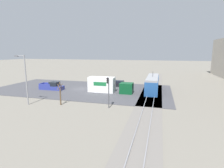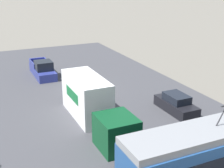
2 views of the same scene
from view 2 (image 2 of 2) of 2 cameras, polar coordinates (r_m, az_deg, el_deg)
The scene contains 6 objects.
ground_plane at distance 32.01m, azimuth -5.41°, elevation -1.18°, with size 320.00×320.00×0.00m, color slate.
road_surface at distance 31.99m, azimuth -5.41°, elevation -1.12°, with size 20.69×42.50×0.08m.
light_rail_tram at distance 19.24m, azimuth 19.64°, elevation -11.38°, with size 12.43×2.70×4.47m.
box_truck at distance 24.47m, azimuth -3.56°, elevation -3.65°, with size 2.44×10.04×3.36m.
pickup_truck at distance 36.92m, azimuth -12.56°, elevation 2.55°, with size 1.99×5.86×1.93m.
sedan_car_0 at distance 27.25m, azimuth 11.65°, elevation -3.65°, with size 1.77×4.35×1.55m.
Camera 2 is at (9.68, 28.40, 11.16)m, focal length 50.00 mm.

